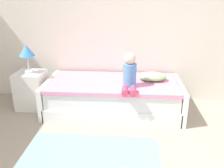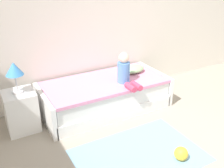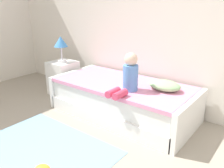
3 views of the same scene
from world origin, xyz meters
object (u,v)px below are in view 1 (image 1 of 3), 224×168
nightstand (31,90)px  table_lamp (26,52)px  child_figure (130,74)px  pillow (152,76)px  bed (113,96)px

nightstand → table_lamp: bearing=0.0°
child_figure → pillow: child_figure is taller
table_lamp → pillow: 1.99m
bed → pillow: (0.60, 0.10, 0.32)m
child_figure → bed: bearing=137.5°
nightstand → child_figure: 1.67m
bed → child_figure: child_figure is taller
table_lamp → pillow: table_lamp is taller
bed → nightstand: size_ratio=3.52×
nightstand → pillow: 1.97m
table_lamp → pillow: (1.95, 0.06, -0.37)m
bed → table_lamp: (-1.35, 0.04, 0.69)m
bed → pillow: 0.69m
nightstand → table_lamp: size_ratio=1.33×
bed → child_figure: size_ratio=4.14×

